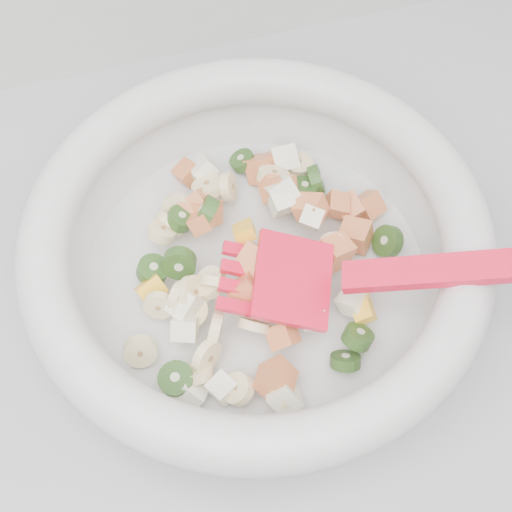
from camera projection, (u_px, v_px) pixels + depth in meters
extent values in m
cube|color=#96969B|center=(376.00, 409.00, 0.99)|extent=(2.00, 0.60, 0.90)
cylinder|color=beige|center=(256.00, 280.00, 0.58)|extent=(0.28, 0.28, 0.02)
torus|color=beige|center=(256.00, 236.00, 0.52)|extent=(0.35, 0.35, 0.04)
cylinder|color=beige|center=(207.00, 357.00, 0.51)|extent=(0.03, 0.03, 0.04)
cylinder|color=beige|center=(334.00, 247.00, 0.55)|extent=(0.03, 0.03, 0.03)
cylinder|color=beige|center=(294.00, 287.00, 0.52)|extent=(0.04, 0.04, 0.02)
cylinder|color=beige|center=(215.00, 284.00, 0.52)|extent=(0.03, 0.02, 0.03)
cylinder|color=beige|center=(208.00, 187.00, 0.59)|extent=(0.03, 0.03, 0.02)
cylinder|color=beige|center=(299.00, 164.00, 0.61)|extent=(0.03, 0.03, 0.01)
cylinder|color=beige|center=(273.00, 177.00, 0.59)|extent=(0.03, 0.03, 0.03)
cylinder|color=beige|center=(277.00, 188.00, 0.59)|extent=(0.03, 0.02, 0.03)
cylinder|color=beige|center=(189.00, 310.00, 0.53)|extent=(0.03, 0.02, 0.03)
cylinder|color=beige|center=(161.00, 232.00, 0.57)|extent=(0.03, 0.03, 0.02)
cylinder|color=beige|center=(159.00, 305.00, 0.53)|extent=(0.02, 0.02, 0.03)
cylinder|color=beige|center=(170.00, 224.00, 0.58)|extent=(0.02, 0.03, 0.03)
cylinder|color=beige|center=(228.00, 187.00, 0.59)|extent=(0.02, 0.04, 0.04)
cylinder|color=beige|center=(180.00, 297.00, 0.53)|extent=(0.03, 0.03, 0.03)
cylinder|color=beige|center=(254.00, 325.00, 0.52)|extent=(0.03, 0.02, 0.03)
cylinder|color=beige|center=(313.00, 301.00, 0.52)|extent=(0.02, 0.03, 0.02)
cylinder|color=beige|center=(238.00, 389.00, 0.51)|extent=(0.03, 0.03, 0.02)
cylinder|color=beige|center=(193.00, 293.00, 0.53)|extent=(0.03, 0.04, 0.03)
cylinder|color=beige|center=(197.00, 373.00, 0.51)|extent=(0.03, 0.03, 0.02)
cylinder|color=beige|center=(283.00, 395.00, 0.51)|extent=(0.02, 0.03, 0.03)
cylinder|color=beige|center=(215.00, 329.00, 0.52)|extent=(0.02, 0.03, 0.03)
cylinder|color=beige|center=(210.00, 282.00, 0.53)|extent=(0.03, 0.03, 0.03)
cylinder|color=beige|center=(178.00, 208.00, 0.58)|extent=(0.03, 0.02, 0.03)
cylinder|color=beige|center=(140.00, 351.00, 0.52)|extent=(0.04, 0.03, 0.03)
cube|color=#D76544|center=(263.00, 169.00, 0.61)|extent=(0.03, 0.04, 0.04)
cube|color=#D76544|center=(207.00, 213.00, 0.57)|extent=(0.03, 0.03, 0.03)
cube|color=#D76544|center=(202.00, 222.00, 0.56)|extent=(0.03, 0.02, 0.03)
cube|color=#D76544|center=(369.00, 205.00, 0.59)|extent=(0.03, 0.03, 0.03)
cube|color=#D76544|center=(274.00, 190.00, 0.58)|extent=(0.02, 0.02, 0.03)
cube|color=#D76544|center=(310.00, 208.00, 0.57)|extent=(0.03, 0.03, 0.03)
cube|color=#D76544|center=(356.00, 235.00, 0.57)|extent=(0.03, 0.03, 0.03)
cube|color=#D76544|center=(337.00, 205.00, 0.58)|extent=(0.02, 0.03, 0.02)
cube|color=#D76544|center=(350.00, 209.00, 0.59)|extent=(0.03, 0.03, 0.03)
cube|color=#D76544|center=(283.00, 336.00, 0.52)|extent=(0.03, 0.02, 0.03)
cube|color=#D76544|center=(335.00, 253.00, 0.55)|extent=(0.03, 0.03, 0.03)
cube|color=#D76544|center=(187.00, 173.00, 0.61)|extent=(0.03, 0.02, 0.02)
cube|color=#D76544|center=(280.00, 190.00, 0.58)|extent=(0.03, 0.03, 0.03)
cube|color=#D76544|center=(276.00, 379.00, 0.51)|extent=(0.04, 0.03, 0.04)
cube|color=#D76544|center=(197.00, 206.00, 0.58)|extent=(0.03, 0.03, 0.03)
cube|color=#D76544|center=(248.00, 292.00, 0.52)|extent=(0.03, 0.03, 0.03)
cube|color=#D76544|center=(254.00, 261.00, 0.53)|extent=(0.03, 0.03, 0.03)
cylinder|color=#46882D|center=(345.00, 361.00, 0.52)|extent=(0.03, 0.02, 0.03)
cylinder|color=#46882D|center=(388.00, 241.00, 0.57)|extent=(0.02, 0.03, 0.03)
cylinder|color=#46882D|center=(179.00, 263.00, 0.55)|extent=(0.04, 0.02, 0.04)
cylinder|color=#46882D|center=(304.00, 188.00, 0.59)|extent=(0.03, 0.03, 0.02)
cylinder|color=#46882D|center=(153.00, 270.00, 0.55)|extent=(0.03, 0.03, 0.02)
cylinder|color=#46882D|center=(180.00, 219.00, 0.57)|extent=(0.03, 0.03, 0.02)
cylinder|color=#46882D|center=(176.00, 379.00, 0.51)|extent=(0.03, 0.03, 0.02)
cylinder|color=#46882D|center=(316.00, 180.00, 0.60)|extent=(0.02, 0.03, 0.03)
cylinder|color=#46882D|center=(206.00, 211.00, 0.56)|extent=(0.03, 0.03, 0.03)
cylinder|color=#46882D|center=(358.00, 337.00, 0.52)|extent=(0.03, 0.03, 0.03)
cylinder|color=#46882D|center=(243.00, 161.00, 0.62)|extent=(0.03, 0.03, 0.02)
cube|color=white|center=(223.00, 388.00, 0.51)|extent=(0.03, 0.02, 0.02)
cube|color=white|center=(185.00, 328.00, 0.53)|extent=(0.03, 0.03, 0.03)
cube|color=white|center=(282.00, 192.00, 0.58)|extent=(0.03, 0.03, 0.03)
cube|color=white|center=(282.00, 203.00, 0.57)|extent=(0.02, 0.02, 0.02)
cube|color=white|center=(284.00, 396.00, 0.51)|extent=(0.03, 0.03, 0.03)
cube|color=white|center=(353.00, 302.00, 0.54)|extent=(0.03, 0.03, 0.02)
cube|color=white|center=(311.00, 217.00, 0.56)|extent=(0.02, 0.03, 0.03)
cube|color=white|center=(204.00, 169.00, 0.61)|extent=(0.02, 0.03, 0.03)
cube|color=white|center=(283.00, 160.00, 0.61)|extent=(0.02, 0.03, 0.03)
cube|color=white|center=(315.00, 315.00, 0.52)|extent=(0.02, 0.03, 0.03)
cube|color=white|center=(201.00, 173.00, 0.61)|extent=(0.03, 0.03, 0.02)
cube|color=white|center=(191.00, 392.00, 0.51)|extent=(0.03, 0.03, 0.03)
cube|color=white|center=(186.00, 305.00, 0.53)|extent=(0.03, 0.03, 0.03)
cube|color=yellow|center=(362.00, 306.00, 0.53)|extent=(0.02, 0.03, 0.02)
cube|color=yellow|center=(151.00, 290.00, 0.55)|extent=(0.03, 0.03, 0.02)
cube|color=yellow|center=(245.00, 232.00, 0.55)|extent=(0.02, 0.02, 0.03)
cube|color=red|center=(293.00, 280.00, 0.51)|extent=(0.08, 0.08, 0.03)
cube|color=red|center=(242.00, 251.00, 0.53)|extent=(0.03, 0.02, 0.02)
cube|color=red|center=(240.00, 269.00, 0.52)|extent=(0.03, 0.02, 0.02)
cube|color=red|center=(238.00, 288.00, 0.52)|extent=(0.03, 0.02, 0.02)
cube|color=red|center=(236.00, 307.00, 0.51)|extent=(0.03, 0.02, 0.02)
cube|color=red|center=(496.00, 267.00, 0.48)|extent=(0.20, 0.09, 0.07)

